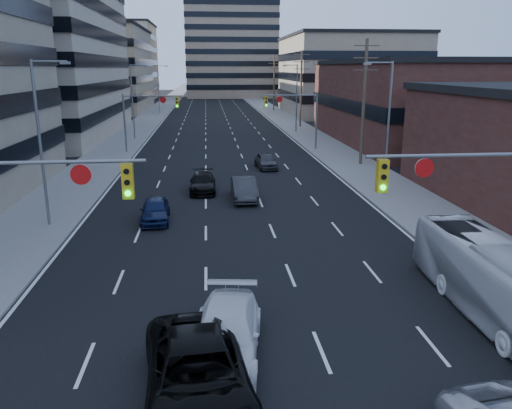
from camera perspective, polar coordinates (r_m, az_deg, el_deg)
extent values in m
cube|color=black|center=(137.82, -5.01, 11.76)|extent=(18.00, 300.00, 0.02)
cube|color=slate|center=(138.16, -9.88, 11.63)|extent=(5.00, 300.00, 0.15)
cube|color=slate|center=(138.43, -0.14, 11.86)|extent=(5.00, 300.00, 0.15)
cube|color=gray|center=(109.86, -17.92, 14.36)|extent=(20.00, 30.00, 16.00)
cube|color=#472119|center=(63.11, 18.71, 10.88)|extent=(20.00, 30.00, 9.00)
cube|color=gray|center=(99.19, 10.29, 14.23)|extent=(22.00, 28.00, 14.00)
cube|color=#ADA089|center=(149.90, -16.32, 15.33)|extent=(24.00, 24.00, 20.00)
cube|color=gray|center=(141.61, 8.41, 14.18)|extent=(22.00, 22.00, 12.00)
cylinder|color=slate|center=(16.62, -23.68, 4.43)|extent=(6.50, 0.12, 0.12)
cube|color=gold|center=(16.12, -14.44, 2.58)|extent=(0.35, 0.28, 1.10)
cylinder|color=black|center=(15.89, -14.61, 3.68)|extent=(0.18, 0.06, 0.18)
cylinder|color=black|center=(15.96, -14.52, 2.45)|extent=(0.18, 0.06, 0.18)
cylinder|color=#0CE526|center=(16.04, -14.44, 1.23)|extent=(0.18, 0.06, 0.18)
cylinder|color=white|center=(16.31, -19.38, 3.24)|extent=(0.64, 0.06, 0.64)
cylinder|color=slate|center=(17.85, 22.43, 5.24)|extent=(6.50, 0.12, 0.12)
cube|color=gold|center=(16.90, 14.22, 3.17)|extent=(0.35, 0.28, 1.10)
cylinder|color=black|center=(16.69, 14.48, 4.23)|extent=(0.18, 0.06, 0.18)
cylinder|color=black|center=(16.76, 14.40, 3.06)|extent=(0.18, 0.06, 0.18)
cylinder|color=#0CE526|center=(16.83, 14.32, 1.89)|extent=(0.18, 0.06, 0.18)
cylinder|color=white|center=(17.35, 18.68, 3.98)|extent=(0.64, 0.06, 0.64)
cylinder|color=slate|center=(53.51, -14.77, 8.89)|extent=(0.18, 0.18, 6.00)
cylinder|color=slate|center=(52.90, -11.70, 12.05)|extent=(6.00, 0.12, 0.12)
cube|color=gold|center=(52.74, -9.02, 11.46)|extent=(0.35, 0.28, 1.10)
cylinder|color=black|center=(52.56, -9.05, 11.83)|extent=(0.18, 0.06, 0.18)
cylinder|color=black|center=(52.58, -9.03, 11.45)|extent=(0.18, 0.06, 0.18)
cylinder|color=#0CE526|center=(52.61, -9.01, 11.07)|extent=(0.18, 0.06, 0.18)
cylinder|color=white|center=(52.80, -10.58, 11.67)|extent=(0.64, 0.06, 0.64)
cylinder|color=slate|center=(54.09, 6.92, 9.34)|extent=(0.18, 0.18, 6.00)
cylinder|color=slate|center=(53.31, 3.79, 12.35)|extent=(6.00, 0.12, 0.12)
cube|color=gold|center=(53.02, 1.16, 11.66)|extent=(0.35, 0.28, 1.10)
cylinder|color=black|center=(52.84, 1.18, 12.03)|extent=(0.18, 0.06, 0.18)
cylinder|color=black|center=(52.86, 1.18, 11.65)|extent=(0.18, 0.06, 0.18)
cylinder|color=#0CE526|center=(52.88, 1.18, 11.27)|extent=(0.18, 0.06, 0.18)
cylinder|color=white|center=(53.15, 2.70, 11.93)|extent=(0.64, 0.06, 0.64)
cylinder|color=#4C3D2D|center=(45.78, 12.20, 11.18)|extent=(0.28, 0.28, 11.00)
cube|color=#4C3D2D|center=(45.71, 12.56, 17.31)|extent=(2.20, 0.10, 0.10)
cube|color=#4C3D2D|center=(45.68, 12.49, 16.06)|extent=(2.20, 0.10, 0.10)
cube|color=#4C3D2D|center=(45.67, 12.41, 14.80)|extent=(2.20, 0.10, 0.10)
cylinder|color=#4C3D2D|center=(74.89, 5.17, 12.96)|extent=(0.28, 0.28, 11.00)
cube|color=#4C3D2D|center=(74.85, 5.26, 16.71)|extent=(2.20, 0.10, 0.10)
cube|color=#4C3D2D|center=(74.83, 5.25, 15.94)|extent=(2.20, 0.10, 0.10)
cube|color=#4C3D2D|center=(74.82, 5.23, 15.18)|extent=(2.20, 0.10, 0.10)
cylinder|color=#4C3D2D|center=(104.50, 2.07, 13.68)|extent=(0.28, 0.28, 11.00)
cube|color=#4C3D2D|center=(104.47, 2.10, 16.37)|extent=(2.20, 0.10, 0.10)
cube|color=#4C3D2D|center=(104.46, 2.09, 15.82)|extent=(2.20, 0.10, 0.10)
cube|color=#4C3D2D|center=(104.46, 2.08, 15.27)|extent=(2.20, 0.10, 0.10)
cylinder|color=slate|center=(29.24, -23.41, 6.09)|extent=(0.16, 0.16, 9.00)
cylinder|color=slate|center=(28.69, -22.60, 14.88)|extent=(1.80, 0.10, 0.10)
cube|color=slate|center=(28.47, -20.99, 14.88)|extent=(0.50, 0.22, 0.14)
cylinder|color=slate|center=(63.31, -13.93, 11.24)|extent=(0.16, 0.16, 9.00)
cylinder|color=slate|center=(63.06, -13.36, 15.27)|extent=(1.80, 0.10, 0.10)
cube|color=slate|center=(62.96, -12.60, 15.24)|extent=(0.50, 0.22, 0.14)
cylinder|color=slate|center=(98.04, -11.06, 12.72)|extent=(0.16, 0.16, 9.00)
cylinder|color=slate|center=(97.87, -10.65, 15.31)|extent=(1.80, 0.10, 0.10)
cube|color=slate|center=(97.81, -10.17, 15.29)|extent=(0.50, 0.22, 0.14)
cylinder|color=slate|center=(34.95, 14.85, 8.16)|extent=(0.16, 0.16, 9.00)
cylinder|color=slate|center=(34.41, 13.91, 15.47)|extent=(1.80, 0.10, 0.10)
cube|color=slate|center=(34.16, 12.58, 15.42)|extent=(0.50, 0.22, 0.14)
cylinder|color=slate|center=(68.74, 4.66, 11.92)|extent=(0.16, 0.16, 9.00)
cylinder|color=slate|center=(68.46, 3.98, 15.61)|extent=(1.80, 0.10, 0.10)
cube|color=slate|center=(68.34, 3.29, 15.55)|extent=(0.50, 0.22, 0.14)
imported|color=black|center=(13.90, -6.69, -18.68)|extent=(3.26, 6.18, 1.66)
imported|color=silver|center=(15.76, -3.44, -14.52)|extent=(2.73, 5.31, 1.47)
imported|color=silver|center=(19.64, 25.76, -7.94)|extent=(2.45, 9.57, 2.65)
imported|color=#0E183A|center=(29.27, -11.45, -0.60)|extent=(1.80, 4.06, 1.36)
imported|color=#2D2D2F|center=(33.46, -1.37, 1.81)|extent=(1.65, 4.52, 1.48)
imported|color=black|center=(35.82, -6.11, 2.49)|extent=(1.85, 4.48, 1.30)
imported|color=#3A3A3D|center=(44.01, 1.13, 5.03)|extent=(1.94, 4.14, 1.37)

